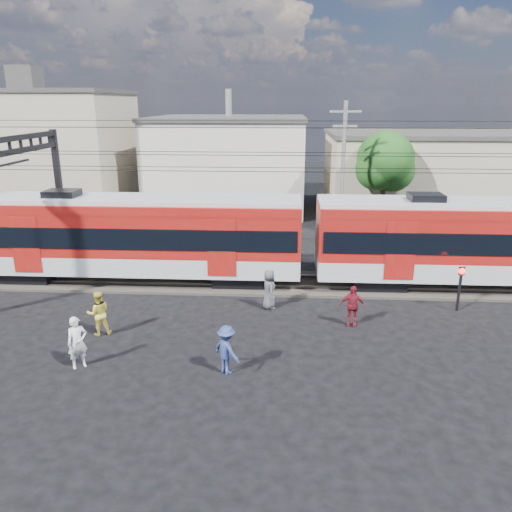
% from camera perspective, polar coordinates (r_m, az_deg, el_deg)
% --- Properties ---
extents(ground, '(120.00, 120.00, 0.00)m').
position_cam_1_polar(ground, '(17.07, -6.17, -12.47)').
color(ground, black).
rests_on(ground, ground).
extents(track_bed, '(70.00, 3.40, 0.12)m').
position_cam_1_polar(track_bed, '(24.25, -3.13, -2.98)').
color(track_bed, '#2D2823').
rests_on(track_bed, ground).
extents(rail_near, '(70.00, 0.12, 0.12)m').
position_cam_1_polar(rail_near, '(23.51, -3.33, -3.34)').
color(rail_near, '#59544C').
rests_on(rail_near, track_bed).
extents(rail_far, '(70.00, 0.12, 0.12)m').
position_cam_1_polar(rail_far, '(24.91, -2.94, -2.13)').
color(rail_far, '#59544C').
rests_on(rail_far, track_bed).
extents(commuter_train, '(50.30, 3.08, 4.17)m').
position_cam_1_polar(commuter_train, '(24.44, -13.52, 2.47)').
color(commuter_train, black).
rests_on(commuter_train, ground).
extents(catenary, '(70.00, 9.30, 7.52)m').
position_cam_1_polar(catenary, '(25.49, -23.26, 8.43)').
color(catenary, black).
rests_on(catenary, ground).
extents(building_west, '(14.28, 10.20, 9.30)m').
position_cam_1_polar(building_west, '(43.49, -23.97, 10.81)').
color(building_west, tan).
rests_on(building_west, ground).
extents(building_midwest, '(12.24, 12.24, 7.30)m').
position_cam_1_polar(building_midwest, '(42.14, -3.05, 10.70)').
color(building_midwest, beige).
rests_on(building_midwest, ground).
extents(building_mideast, '(16.32, 10.20, 6.30)m').
position_cam_1_polar(building_mideast, '(40.59, 19.81, 8.76)').
color(building_mideast, tan).
rests_on(building_mideast, ground).
extents(utility_pole_mid, '(1.80, 0.24, 8.50)m').
position_cam_1_polar(utility_pole_mid, '(30.05, 9.87, 9.53)').
color(utility_pole_mid, slate).
rests_on(utility_pole_mid, ground).
extents(tree_near, '(3.82, 3.64, 6.72)m').
position_cam_1_polar(tree_near, '(33.56, 14.81, 10.23)').
color(tree_near, '#382619').
rests_on(tree_near, ground).
extents(pedestrian_a, '(0.77, 0.72, 1.77)m').
position_cam_1_polar(pedestrian_a, '(17.57, -19.74, -9.28)').
color(pedestrian_a, silver).
rests_on(pedestrian_a, ground).
extents(pedestrian_b, '(1.04, 0.95, 1.73)m').
position_cam_1_polar(pedestrian_b, '(19.67, -17.56, -6.24)').
color(pedestrian_b, gold).
rests_on(pedestrian_b, ground).
extents(pedestrian_c, '(1.20, 1.17, 1.65)m').
position_cam_1_polar(pedestrian_c, '(16.28, -3.37, -10.66)').
color(pedestrian_c, navy).
rests_on(pedestrian_c, ground).
extents(pedestrian_d, '(1.00, 0.46, 1.67)m').
position_cam_1_polar(pedestrian_d, '(19.83, 10.92, -5.63)').
color(pedestrian_d, maroon).
rests_on(pedestrian_d, ground).
extents(pedestrian_e, '(0.78, 0.96, 1.71)m').
position_cam_1_polar(pedestrian_e, '(21.09, 1.50, -3.83)').
color(pedestrian_e, '#47474C').
rests_on(pedestrian_e, ground).
extents(crossing_signal, '(0.28, 0.28, 1.94)m').
position_cam_1_polar(crossing_signal, '(22.34, 22.33, -2.61)').
color(crossing_signal, black).
rests_on(crossing_signal, ground).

